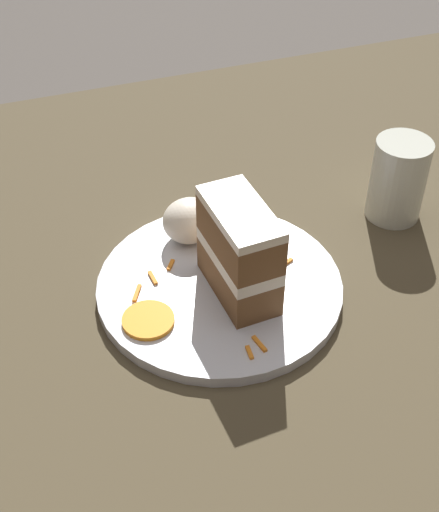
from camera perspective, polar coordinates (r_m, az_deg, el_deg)
name	(u,v)px	position (r m, az deg, el deg)	size (l,w,h in m)	color
ground_plane	(222,305)	(0.78, 0.18, -3.92)	(6.00, 6.00, 0.00)	#4C4742
dining_table	(222,294)	(0.77, 0.18, -3.04)	(1.17, 0.94, 0.03)	#4C422D
plate	(220,287)	(0.75, 0.00, -2.47)	(0.26, 0.26, 0.01)	silver
cake_slice	(239,251)	(0.70, 1.61, 0.40)	(0.06, 0.11, 0.10)	brown
cream_dollop	(190,221)	(0.78, -2.40, 2.85)	(0.06, 0.05, 0.05)	silver
orange_garnish	(148,320)	(0.70, -5.72, -5.13)	(0.05, 0.05, 0.00)	orange
carrot_shreds_scatter	(215,278)	(0.74, -0.37, -1.78)	(0.18, 0.20, 0.00)	orange
drinking_glass	(397,184)	(0.85, 14.02, 5.58)	(0.06, 0.06, 0.10)	beige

